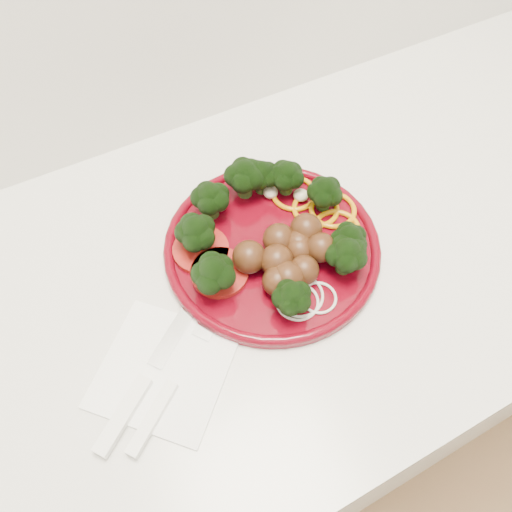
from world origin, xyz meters
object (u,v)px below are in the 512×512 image
plate (275,237)px  napkin (164,369)px  fork (164,398)px  knife (143,384)px

plate → napkin: plate is taller
napkin → fork: fork is taller
plate → fork: bearing=-149.4°
napkin → plate: bearing=24.6°
napkin → fork: 0.04m
knife → fork: (0.02, -0.03, -0.00)m
knife → fork: knife is taller
plate → fork: plate is taller
plate → napkin: 0.22m
fork → knife: bearing=83.0°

